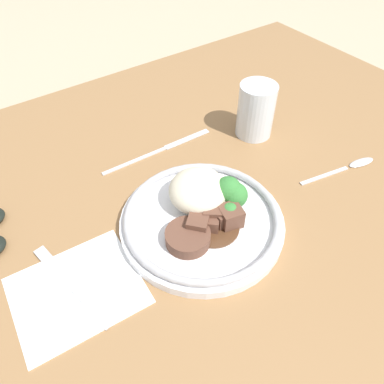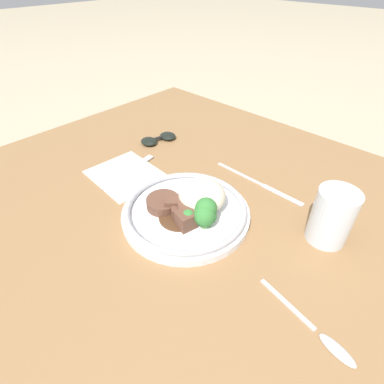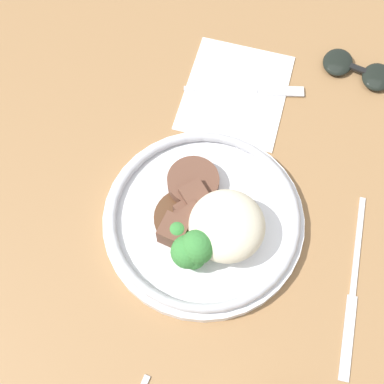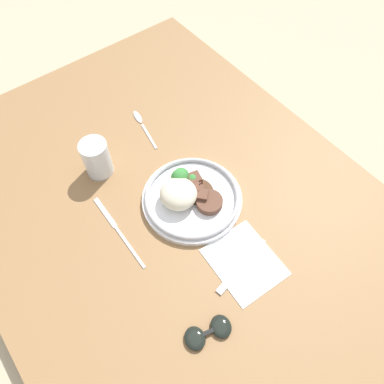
{
  "view_description": "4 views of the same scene",
  "coord_description": "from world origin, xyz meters",
  "px_view_note": "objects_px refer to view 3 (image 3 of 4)",
  "views": [
    {
      "loc": [
        -0.28,
        -0.34,
        0.5
      ],
      "look_at": [
        -0.05,
        -0.01,
        0.1
      ],
      "focal_mm": 35.0,
      "sensor_mm": 36.0,
      "label": 1
    },
    {
      "loc": [
        0.26,
        -0.36,
        0.45
      ],
      "look_at": [
        -0.06,
        -0.02,
        0.09
      ],
      "focal_mm": 28.0,
      "sensor_mm": 36.0,
      "label": 2
    },
    {
      "loc": [
        0.19,
        -0.01,
        0.68
      ],
      "look_at": [
        -0.07,
        -0.06,
        0.09
      ],
      "focal_mm": 50.0,
      "sensor_mm": 36.0,
      "label": 3
    },
    {
      "loc": [
        -0.44,
        0.26,
        0.86
      ],
      "look_at": [
        -0.05,
        -0.04,
        0.09
      ],
      "focal_mm": 35.0,
      "sensor_mm": 36.0,
      "label": 4
    }
  ],
  "objects_px": {
    "fork": "(256,90)",
    "knife": "(353,290)",
    "plate": "(205,221)",
    "sunglasses": "(357,70)"
  },
  "relations": [
    {
      "from": "fork",
      "to": "knife",
      "type": "relative_size",
      "value": 0.74
    },
    {
      "from": "knife",
      "to": "fork",
      "type": "bearing_deg",
      "value": -147.47
    },
    {
      "from": "plate",
      "to": "fork",
      "type": "distance_m",
      "value": 0.22
    },
    {
      "from": "plate",
      "to": "sunglasses",
      "type": "distance_m",
      "value": 0.33
    },
    {
      "from": "knife",
      "to": "sunglasses",
      "type": "height_order",
      "value": "sunglasses"
    },
    {
      "from": "fork",
      "to": "sunglasses",
      "type": "relative_size",
      "value": 1.53
    },
    {
      "from": "fork",
      "to": "knife",
      "type": "bearing_deg",
      "value": -68.52
    },
    {
      "from": "fork",
      "to": "sunglasses",
      "type": "distance_m",
      "value": 0.15
    },
    {
      "from": "plate",
      "to": "fork",
      "type": "relative_size",
      "value": 1.48
    },
    {
      "from": "plate",
      "to": "sunglasses",
      "type": "bearing_deg",
      "value": 149.03
    }
  ]
}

